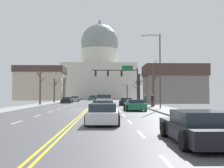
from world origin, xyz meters
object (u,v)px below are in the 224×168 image
at_px(sedan_near_03, 102,109).
at_px(pedestrian_01, 152,100).
at_px(pickup_truck_near_01, 104,102).
at_px(pedestrian_00, 145,99).
at_px(sedan_near_04, 103,114).
at_px(sedan_oncoming_00, 67,100).
at_px(sedan_near_00, 126,102).
at_px(signal_gantry, 121,76).
at_px(sedan_oncoming_02, 92,98).
at_px(sedan_oncoming_03, 93,98).
at_px(sedan_near_02, 135,105).
at_px(sedan_near_05, 198,128).
at_px(street_lamp_right, 158,64).
at_px(sedan_oncoming_01, 75,99).

height_order(sedan_near_03, pedestrian_01, pedestrian_01).
distance_m(pickup_truck_near_01, pedestrian_00, 6.40).
xyz_separation_m(sedan_near_04, sedan_oncoming_00, (-7.27, 37.52, -0.01)).
relative_size(sedan_near_00, sedan_oncoming_00, 1.06).
xyz_separation_m(signal_gantry, pedestrian_00, (3.00, -7.79, -3.82)).
relative_size(sedan_oncoming_02, sedan_oncoming_03, 1.01).
distance_m(sedan_near_02, sedan_near_05, 19.35).
distance_m(pickup_truck_near_01, sedan_near_02, 7.91).
bearing_deg(street_lamp_right, sedan_near_02, -152.86).
height_order(sedan_near_02, sedan_near_03, sedan_near_03).
bearing_deg(sedan_near_05, sedan_oncoming_00, 103.65).
relative_size(sedan_oncoming_00, pedestrian_00, 2.83).
bearing_deg(sedan_oncoming_01, sedan_oncoming_02, 75.65).
bearing_deg(signal_gantry, sedan_oncoming_02, 101.20).
distance_m(pickup_truck_near_01, pedestrian_01, 6.44).
height_order(street_lamp_right, sedan_oncoming_00, street_lamp_right).
distance_m(signal_gantry, sedan_oncoming_00, 13.16).
bearing_deg(sedan_oncoming_00, sedan_near_05, -76.35).
xyz_separation_m(street_lamp_right, sedan_near_04, (-6.09, -14.33, -4.52)).
relative_size(signal_gantry, pickup_truck_near_01, 1.50).
height_order(sedan_oncoming_03, pedestrian_00, pedestrian_00).
distance_m(street_lamp_right, sedan_near_05, 21.44).
bearing_deg(pickup_truck_near_01, pedestrian_01, -16.58).
distance_m(signal_gantry, pedestrian_01, 13.07).
distance_m(sedan_near_03, sedan_oncoming_02, 56.44).
xyz_separation_m(sedan_near_00, sedan_near_02, (-0.20, -14.31, 0.00)).
relative_size(sedan_near_00, sedan_near_04, 1.02).
relative_size(sedan_near_03, sedan_oncoming_02, 0.98).
bearing_deg(sedan_oncoming_02, sedan_near_05, -84.33).
distance_m(sedan_near_00, sedan_oncoming_03, 49.31).
relative_size(sedan_near_00, pickup_truck_near_01, 0.89).
height_order(street_lamp_right, pedestrian_01, street_lamp_right).
height_order(sedan_near_03, sedan_near_05, sedan_near_03).
bearing_deg(sedan_oncoming_02, sedan_oncoming_00, -98.93).
relative_size(pedestrian_00, pedestrian_01, 0.97).
bearing_deg(pickup_truck_near_01, sedan_near_05, -82.65).
bearing_deg(sedan_oncoming_03, signal_gantry, -81.90).
relative_size(sedan_near_00, sedan_oncoming_01, 1.00).
xyz_separation_m(sedan_near_00, sedan_oncoming_01, (-10.40, 21.31, 0.03)).
bearing_deg(sedan_oncoming_02, pedestrian_00, -76.78).
height_order(sedan_near_00, sedan_oncoming_03, sedan_oncoming_03).
height_order(sedan_near_02, sedan_near_04, sedan_near_04).
bearing_deg(pedestrian_01, pedestrian_00, 93.48).
bearing_deg(sedan_near_00, pickup_truck_near_01, -116.31).
bearing_deg(sedan_oncoming_03, sedan_near_00, -81.69).
bearing_deg(sedan_oncoming_03, sedan_oncoming_01, -96.78).
bearing_deg(sedan_oncoming_01, sedan_near_05, -79.40).
bearing_deg(sedan_near_02, street_lamp_right, 27.14).
relative_size(street_lamp_right, sedan_oncoming_03, 1.81).
xyz_separation_m(sedan_oncoming_01, pedestrian_01, (13.04, -30.28, 0.44)).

